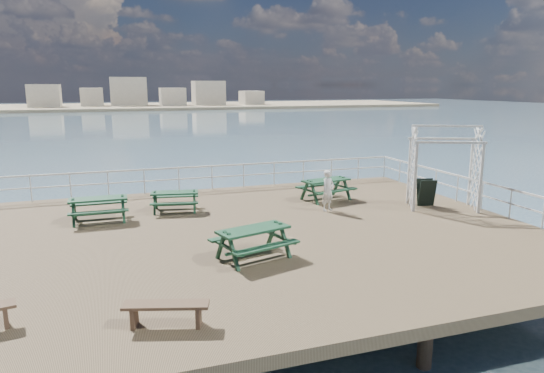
{
  "coord_description": "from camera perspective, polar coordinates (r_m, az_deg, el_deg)",
  "views": [
    {
      "loc": [
        -4.28,
        -14.23,
        4.6
      ],
      "look_at": [
        1.06,
        1.57,
        1.1
      ],
      "focal_mm": 32.0,
      "sensor_mm": 36.0,
      "label": 1
    }
  ],
  "objects": [
    {
      "name": "person",
      "position": [
        18.07,
        6.6,
        -0.48
      ],
      "size": [
        0.65,
        0.55,
        1.53
      ],
      "primitive_type": "imported",
      "rotation": [
        0.0,
        0.0,
        0.4
      ],
      "color": "silver",
      "rests_on": "ground"
    },
    {
      "name": "picnic_table_c",
      "position": [
        19.82,
        6.37,
        0.18
      ],
      "size": [
        2.29,
        2.0,
        0.96
      ],
      "rotation": [
        0.0,
        0.0,
        0.23
      ],
      "color": "#163E26",
      "rests_on": "ground"
    },
    {
      "name": "sea_backdrop",
      "position": [
        149.34,
        -12.37,
        9.63
      ],
      "size": [
        300.0,
        300.0,
        9.2
      ],
      "color": "#3E5968",
      "rests_on": "ground"
    },
    {
      "name": "trellis_arbor",
      "position": [
        19.34,
        19.57,
        1.64
      ],
      "size": [
        2.87,
        2.29,
        3.15
      ],
      "rotation": [
        0.0,
        0.0,
        -0.43
      ],
      "color": "silver",
      "rests_on": "ground"
    },
    {
      "name": "sandwich_board",
      "position": [
        19.65,
        17.67,
        -0.7
      ],
      "size": [
        0.74,
        0.62,
        1.06
      ],
      "rotation": [
        0.0,
        0.0,
        -0.23
      ],
      "color": "black",
      "rests_on": "ground"
    },
    {
      "name": "ground",
      "position": [
        15.6,
        -1.86,
        -5.88
      ],
      "size": [
        18.0,
        14.0,
        0.3
      ],
      "primitive_type": "cube",
      "color": "brown",
      "rests_on": "ground"
    },
    {
      "name": "railing",
      "position": [
        17.71,
        -4.51,
        -0.33
      ],
      "size": [
        17.77,
        13.76,
        1.1
      ],
      "color": "silver",
      "rests_on": "ground"
    },
    {
      "name": "picnic_table_a",
      "position": [
        17.64,
        -19.74,
        -1.98
      ],
      "size": [
        1.91,
        1.54,
        0.93
      ],
      "rotation": [
        0.0,
        0.0,
        0.0
      ],
      "color": "#163E26",
      "rests_on": "ground"
    },
    {
      "name": "picnic_table_b",
      "position": [
        18.29,
        -11.37,
        -1.22
      ],
      "size": [
        1.93,
        1.66,
        0.83
      ],
      "rotation": [
        0.0,
        0.0,
        -0.18
      ],
      "color": "#163E26",
      "rests_on": "ground"
    },
    {
      "name": "flat_bench_near",
      "position": [
        9.87,
        -12.35,
        -13.9
      ],
      "size": [
        1.7,
        0.86,
        0.48
      ],
      "rotation": [
        0.0,
        0.0,
        -0.3
      ],
      "color": "brown",
      "rests_on": "ground"
    },
    {
      "name": "picnic_table_d",
      "position": [
        13.09,
        -2.2,
        -5.9
      ],
      "size": [
        2.32,
        2.07,
        0.96
      ],
      "rotation": [
        0.0,
        0.0,
        0.28
      ],
      "color": "#163E26",
      "rests_on": "ground"
    }
  ]
}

